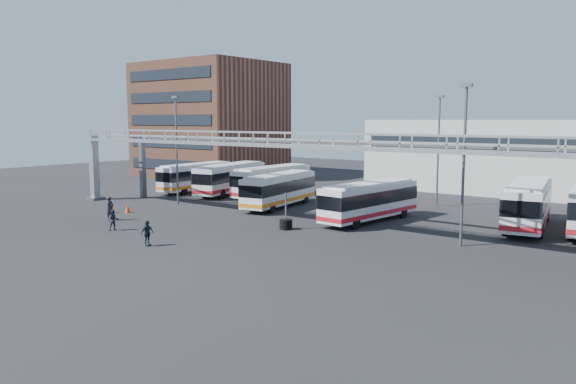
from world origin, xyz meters
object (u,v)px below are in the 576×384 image
Objects in this scene: cone_left at (112,208)px; bus_0 at (197,176)px; light_pole_back at (438,145)px; bus_2 at (272,180)px; tire_stack at (286,223)px; cone_right at (127,208)px; pedestrian_d at (147,233)px; pedestrian_b at (114,220)px; light_pole_left at (177,144)px; bus_3 at (279,189)px; pedestrian_a at (110,208)px; bus_1 at (231,177)px; light_pole_mid at (464,156)px; bus_7 at (528,203)px; bus_5 at (370,200)px.

bus_0 is at bearing 109.38° from cone_left.
light_pole_back reaches higher than bus_2.
light_pole_back is 3.75× the size of tire_stack.
bus_2 is 15.81m from cone_right.
bus_2 is 6.43× the size of pedestrian_d.
light_pole_back reaches higher than pedestrian_b.
light_pole_left is at bearing -145.01° from light_pole_back.
light_pole_left is 17.03m from tire_stack.
bus_3 is 6.83× the size of pedestrian_b.
light_pole_left is 10.70m from bus_0.
bus_2 is at bearing 3.40° from bus_0.
pedestrian_b is 8.12m from cone_right.
bus_0 is 22.97m from pedestrian_b.
cone_right is at bearing -138.57° from bus_3.
light_pole_back is 29.48m from pedestrian_a.
bus_3 is (9.82, -3.84, -0.11)m from bus_1.
tire_stack reaches higher than pedestrian_d.
bus_3 is 14.90m from cone_left.
bus_1 is 5.76× the size of pedestrian_a.
light_pole_mid is 35.28m from bus_0.
bus_7 reaches higher than cone_left.
bus_2 is (-23.99, 10.32, -3.95)m from light_pole_mid.
bus_0 reaches higher than pedestrian_b.
pedestrian_a is (-27.26, -17.06, -0.93)m from bus_7.
pedestrian_d is at bearing -139.61° from bus_7.
cone_right is at bearing 46.58° from cone_left.
bus_5 reaches higher than bus_3.
bus_1 is 6.73× the size of pedestrian_d.
light_pole_mid is at bearing -29.51° from bus_1.
pedestrian_d is (18.11, -21.24, -0.91)m from bus_0.
bus_1 is 17.90m from pedestrian_a.
light_pole_mid and light_pole_back have the same top height.
light_pole_left is at bearing 92.71° from cone_right.
pedestrian_b is (12.08, -19.51, -0.97)m from bus_0.
bus_3 is 16.29m from pedestrian_b.
light_pole_mid is 26.41m from bus_2.
bus_5 is 7.46m from tire_stack.
bus_3 is at bearing -139.82° from light_pole_back.
bus_2 is at bearing 166.72° from bus_7.
cone_left is 1.03× the size of cone_right.
pedestrian_a is (-25.60, -8.17, -4.76)m from light_pole_mid.
light_pole_back is at bearing 45.43° from cone_left.
bus_1 is 4.11× the size of tire_stack.
pedestrian_a is at bearing -124.59° from bus_3.
light_pole_mid reaches higher than pedestrian_d.
bus_7 is at bearing 79.42° from light_pole_mid.
bus_1 reaches higher than cone_left.
cone_right is (6.16, -13.97, -1.36)m from bus_0.
bus_1 is 1.07× the size of bus_3.
pedestrian_b is (7.23, -19.90, -1.06)m from bus_1.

